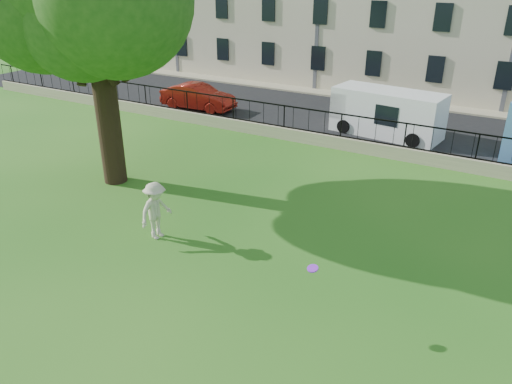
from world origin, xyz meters
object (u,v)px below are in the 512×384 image
Objects in this scene: frisbee at (313,268)px; red_sedan at (198,97)px; man at (156,211)px; white_van at (387,113)px.

red_sedan is at bearing 133.69° from frisbee.
man is 0.35× the size of white_van.
frisbee is 15.74m from white_van.
man is 0.42× the size of red_sedan.
frisbee is at bearing -139.40° from red_sedan.
white_van is at bearing 100.07° from frisbee.
white_van is (11.27, 0.81, 0.39)m from red_sedan.
man is at bearing 167.25° from frisbee.
red_sedan is (-8.05, 13.33, -0.20)m from man.
red_sedan is at bearing -168.70° from white_van.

